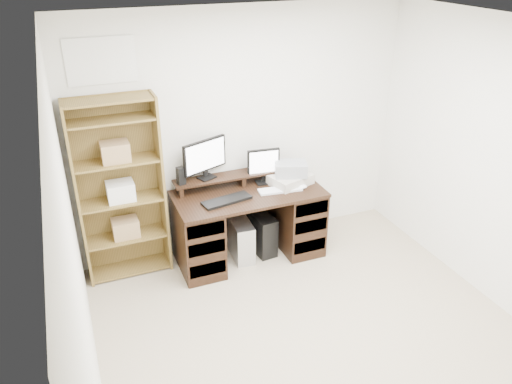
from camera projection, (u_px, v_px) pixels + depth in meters
room at (344, 224)px, 3.44m from camera, size 3.54×4.04×2.54m
desk at (248, 223)px, 5.16m from camera, size 1.50×0.70×0.75m
riser_shelf at (241, 176)px, 5.13m from camera, size 1.40×0.22×0.12m
monitor_wide at (205, 157)px, 4.93m from camera, size 0.48×0.22×0.40m
monitor_small at (263, 165)px, 5.11m from camera, size 0.34×0.14×0.37m
speaker at (181, 176)px, 4.85m from camera, size 0.09×0.09×0.18m
keyboard_black at (227, 200)px, 4.81m from camera, size 0.51×0.25×0.03m
keyboard_white at (280, 190)px, 5.02m from camera, size 0.45×0.18×0.02m
mouse at (303, 187)px, 5.07m from camera, size 0.10×0.07×0.04m
printer at (290, 179)px, 5.15m from camera, size 0.48×0.41×0.10m
basket at (291, 169)px, 5.10m from camera, size 0.38×0.32×0.14m
tower_silver at (241, 239)px, 5.22m from camera, size 0.21×0.44×0.43m
tower_black at (261, 232)px, 5.33m from camera, size 0.23×0.45×0.43m
bookshelf at (120, 188)px, 4.70m from camera, size 0.80×0.30×1.80m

